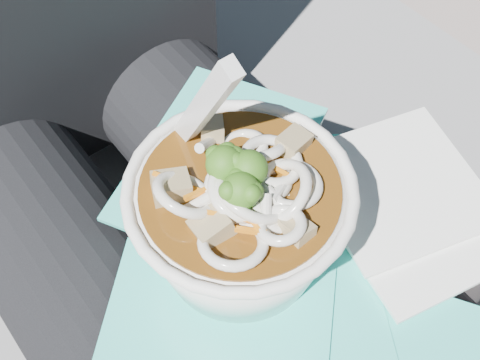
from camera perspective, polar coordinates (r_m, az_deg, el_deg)
stone_ledge at (r=0.95m, az=-6.90°, el=-10.96°), size 1.02×0.54×0.46m
lap at (r=0.62m, az=-1.98°, el=-9.51°), size 0.34×0.48×0.15m
person_body at (r=0.64m, az=-6.96°, el=-2.57°), size 0.34×0.94×1.00m
plastic_bag at (r=0.53m, az=2.29°, el=-8.63°), size 0.37×0.44×0.01m
napkins at (r=0.57m, az=14.12°, el=-2.38°), size 0.17×0.19×0.01m
udon_bowl at (r=0.48m, az=0.05°, el=-2.95°), size 0.20×0.20×0.21m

